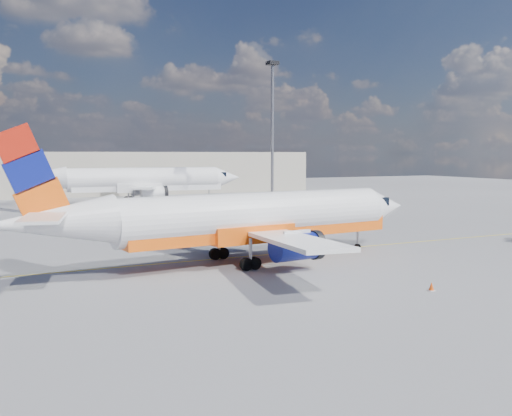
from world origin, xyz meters
name	(u,v)px	position (x,y,z in m)	size (l,w,h in m)	color
ground	(305,260)	(0.00, 0.00, 0.00)	(240.00, 240.00, 0.00)	slate
taxi_line	(286,253)	(0.00, 3.00, 0.01)	(70.00, 0.15, 0.01)	yellow
terminal_main	(132,173)	(5.00, 75.00, 4.00)	(70.00, 14.00, 8.00)	beige
main_jet	(245,219)	(-4.55, 0.64, 3.18)	(31.40, 24.74, 9.53)	white
second_jet	(137,181)	(0.42, 52.11, 3.54)	(35.01, 27.63, 10.61)	white
traffic_cone	(431,287)	(1.61, -11.28, 0.24)	(0.35, 0.35, 0.49)	white
floodlight_mast	(272,119)	(18.94, 42.38, 12.92)	(1.57, 1.57, 21.55)	gray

